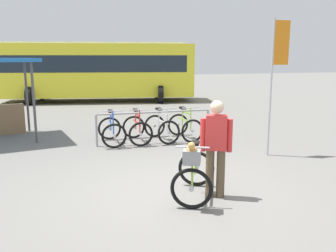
{
  "coord_description": "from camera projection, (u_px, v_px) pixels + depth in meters",
  "views": [
    {
      "loc": [
        -2.02,
        -5.59,
        2.32
      ],
      "look_at": [
        0.07,
        0.86,
        1.0
      ],
      "focal_mm": 37.8,
      "sensor_mm": 36.0,
      "label": 1
    }
  ],
  "objects": [
    {
      "name": "racked_bike_lime",
      "position": [
        185.0,
        126.0,
        10.15
      ],
      "size": [
        0.72,
        1.12,
        0.97
      ],
      "color": "black",
      "rests_on": "ground"
    },
    {
      "name": "racked_bike_blue",
      "position": [
        112.0,
        131.0,
        9.57
      ],
      "size": [
        0.7,
        1.14,
        0.98
      ],
      "color": "black",
      "rests_on": "ground"
    },
    {
      "name": "racked_bike_white",
      "position": [
        161.0,
        128.0,
        9.96
      ],
      "size": [
        0.78,
        1.18,
        0.98
      ],
      "color": "black",
      "rests_on": "ground"
    },
    {
      "name": "person_with_featured_bike",
      "position": [
        216.0,
        144.0,
        5.83
      ],
      "size": [
        0.49,
        0.33,
        1.64
      ],
      "color": "brown",
      "rests_on": "ground"
    },
    {
      "name": "featured_bicycle",
      "position": [
        194.0,
        171.0,
        5.79
      ],
      "size": [
        1.07,
        1.26,
        1.09
      ],
      "color": "black",
      "rests_on": "ground"
    },
    {
      "name": "banner_flag",
      "position": [
        277.0,
        61.0,
        8.16
      ],
      "size": [
        0.45,
        0.05,
        3.2
      ],
      "color": "#B2B2B7",
      "rests_on": "ground"
    },
    {
      "name": "ground_plane",
      "position": [
        179.0,
        190.0,
        6.27
      ],
      "size": [
        80.0,
        80.0,
        0.0
      ],
      "primitive_type": "plane",
      "color": "slate"
    },
    {
      "name": "racked_bike_red",
      "position": [
        137.0,
        129.0,
        9.76
      ],
      "size": [
        0.7,
        1.1,
        0.97
      ],
      "color": "black",
      "rests_on": "ground"
    },
    {
      "name": "bus_distant",
      "position": [
        98.0,
        68.0,
        18.74
      ],
      "size": [
        10.3,
        4.72,
        3.08
      ],
      "color": "yellow",
      "rests_on": "ground"
    },
    {
      "name": "bike_rack_rail",
      "position": [
        155.0,
        119.0,
        9.67
      ],
      "size": [
        3.21,
        0.15,
        0.88
      ],
      "color": "#99999E",
      "rests_on": "ground"
    }
  ]
}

